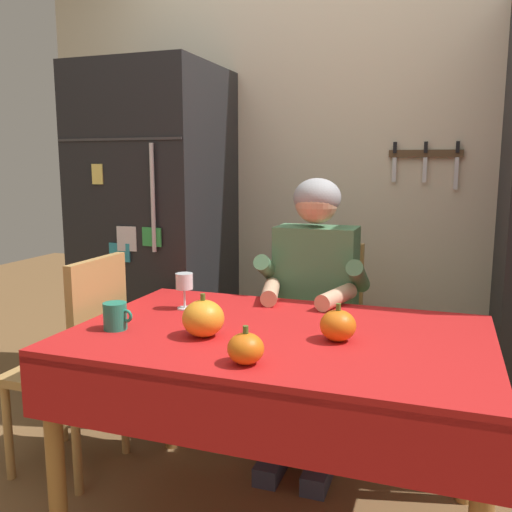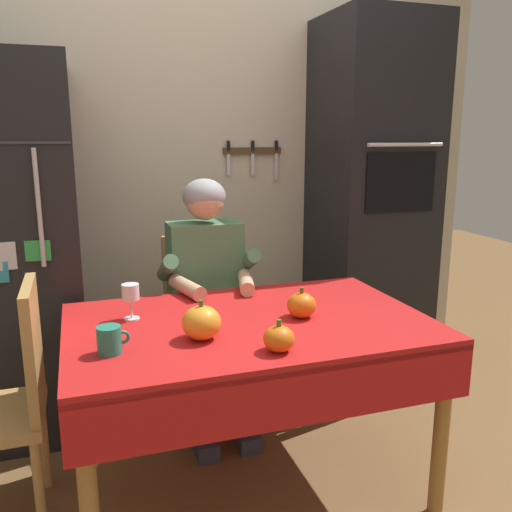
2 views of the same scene
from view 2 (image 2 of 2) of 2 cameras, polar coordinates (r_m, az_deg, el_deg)
ground_plane at (r=2.40m, az=0.11°, el=-24.48°), size 10.00×10.00×0.00m
back_wall_assembly at (r=3.23m, az=-6.80°, el=9.99°), size 3.70×0.13×2.60m
refrigerator at (r=2.84m, az=-24.99°, el=0.36°), size 0.68×0.71×1.80m
wall_oven at (r=3.29m, az=12.04°, el=5.48°), size 0.60×0.64×2.10m
dining_table at (r=2.14m, az=-0.55°, el=-9.12°), size 1.40×0.90×0.74m
chair_behind_person at (r=2.90m, az=-5.84°, el=-6.23°), size 0.40×0.40×0.93m
seated_person at (r=2.66m, az=-5.05°, el=-2.89°), size 0.47×0.55×1.25m
chair_left_side at (r=2.24m, az=-24.80°, el=-13.37°), size 0.40×0.40×0.93m
coffee_mug at (r=1.87m, az=-15.25°, el=-8.59°), size 0.11×0.08×0.09m
wine_glass at (r=2.16m, az=-13.17°, el=-3.96°), size 0.07×0.07×0.14m
pumpkin_large at (r=2.15m, az=4.85°, el=-5.20°), size 0.12×0.12×0.12m
pumpkin_medium at (r=1.93m, az=-5.79°, el=-7.04°), size 0.14×0.14×0.14m
pumpkin_small at (r=1.82m, az=2.41°, el=-8.75°), size 0.11×0.11×0.11m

